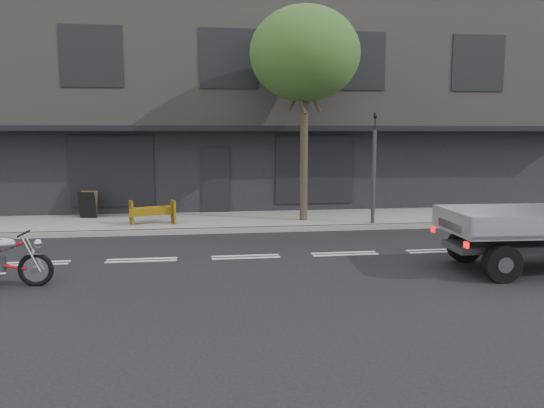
{
  "coord_description": "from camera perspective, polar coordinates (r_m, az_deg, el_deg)",
  "views": [
    {
      "loc": [
        -1.02,
        -12.18,
        2.91
      ],
      "look_at": [
        0.69,
        0.5,
        1.18
      ],
      "focal_mm": 35.0,
      "sensor_mm": 36.0,
      "label": 1
    }
  ],
  "objects": [
    {
      "name": "ground",
      "position": [
        12.57,
        -2.84,
        -5.72
      ],
      "size": [
        80.0,
        80.0,
        0.0
      ],
      "primitive_type": "plane",
      "color": "black",
      "rests_on": "ground"
    },
    {
      "name": "sidewalk",
      "position": [
        17.15,
        -4.17,
        -1.85
      ],
      "size": [
        32.0,
        3.2,
        0.15
      ],
      "primitive_type": "cube",
      "color": "gray",
      "rests_on": "ground"
    },
    {
      "name": "kerb",
      "position": [
        15.58,
        -3.81,
        -2.82
      ],
      "size": [
        32.0,
        0.2,
        0.15
      ],
      "primitive_type": "cube",
      "color": "gray",
      "rests_on": "ground"
    },
    {
      "name": "building_main",
      "position": [
        23.53,
        -5.27,
        10.31
      ],
      "size": [
        26.0,
        10.0,
        8.0
      ],
      "primitive_type": "cube",
      "color": "slate",
      "rests_on": "ground"
    },
    {
      "name": "street_tree",
      "position": [
        16.86,
        3.54,
        15.75
      ],
      "size": [
        3.4,
        3.4,
        6.74
      ],
      "color": "#382B21",
      "rests_on": "ground"
    },
    {
      "name": "traffic_light_pole",
      "position": [
        16.43,
        10.88,
        3.16
      ],
      "size": [
        0.12,
        0.12,
        3.5
      ],
      "color": "#2D2D30",
      "rests_on": "ground"
    },
    {
      "name": "construction_barrier",
      "position": [
        16.3,
        -12.8,
        -0.92
      ],
      "size": [
        1.44,
        0.92,
        0.75
      ],
      "primitive_type": null,
      "rotation": [
        0.0,
        0.0,
        0.31
      ],
      "color": "#F5A40C",
      "rests_on": "sidewalk"
    },
    {
      "name": "sandwich_board",
      "position": [
        18.15,
        -19.26,
        -0.11
      ],
      "size": [
        0.61,
        0.46,
        0.87
      ],
      "primitive_type": null,
      "rotation": [
        0.0,
        0.0,
        -0.18
      ],
      "color": "black",
      "rests_on": "sidewalk"
    }
  ]
}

